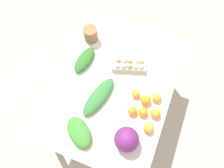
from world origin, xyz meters
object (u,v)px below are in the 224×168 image
(greens_bunch_chard, at_px, (99,97))
(orange_5, at_px, (136,94))
(orange_1, at_px, (156,113))
(orange_3, at_px, (157,98))
(greens_bunch_dandelion, at_px, (79,132))
(cabbage_purple, at_px, (127,139))
(orange_0, at_px, (143,112))
(orange_4, at_px, (148,128))
(orange_2, at_px, (132,111))
(greens_bunch_scallion, at_px, (84,60))
(orange_6, at_px, (146,100))
(paper_bag, at_px, (91,34))
(egg_carton, at_px, (129,65))

(greens_bunch_chard, bearing_deg, orange_5, 115.65)
(orange_1, relative_size, orange_3, 1.07)
(greens_bunch_dandelion, bearing_deg, greens_bunch_chard, 175.22)
(orange_1, bearing_deg, cabbage_purple, -27.37)
(greens_bunch_dandelion, relative_size, orange_0, 3.56)
(orange_4, relative_size, orange_5, 1.19)
(orange_2, xyz_separation_m, orange_3, (-0.18, 0.14, 0.00))
(greens_bunch_scallion, xyz_separation_m, greens_bunch_dandelion, (0.58, 0.22, 0.01))
(greens_bunch_scallion, height_order, orange_6, orange_6)
(cabbage_purple, height_order, orange_2, cabbage_purple)
(paper_bag, relative_size, orange_6, 1.67)
(greens_bunch_scallion, distance_m, greens_bunch_dandelion, 0.62)
(paper_bag, height_order, greens_bunch_scallion, paper_bag)
(greens_bunch_dandelion, bearing_deg, orange_4, 115.01)
(cabbage_purple, relative_size, orange_0, 2.48)
(greens_bunch_chard, bearing_deg, greens_bunch_dandelion, -4.78)
(orange_6, bearing_deg, egg_carton, -137.12)
(orange_0, bearing_deg, cabbage_purple, -11.19)
(greens_bunch_dandelion, relative_size, orange_5, 3.90)
(greens_bunch_dandelion, distance_m, orange_5, 0.54)
(orange_1, bearing_deg, orange_5, -116.58)
(greens_bunch_chard, height_order, orange_5, orange_5)
(greens_bunch_dandelion, distance_m, orange_3, 0.67)
(cabbage_purple, distance_m, greens_bunch_dandelion, 0.36)
(greens_bunch_scallion, bearing_deg, orange_4, 62.43)
(cabbage_purple, height_order, orange_6, cabbage_purple)
(paper_bag, distance_m, orange_5, 0.67)
(orange_0, height_order, orange_2, orange_0)
(egg_carton, height_order, paper_bag, paper_bag)
(paper_bag, relative_size, orange_1, 1.76)
(orange_1, xyz_separation_m, orange_3, (-0.13, -0.03, -0.00))
(cabbage_purple, bearing_deg, orange_3, 164.28)
(greens_bunch_scallion, height_order, greens_bunch_dandelion, greens_bunch_dandelion)
(greens_bunch_chard, relative_size, orange_6, 4.63)
(greens_bunch_scallion, height_order, orange_2, orange_2)
(egg_carton, distance_m, greens_bunch_scallion, 0.39)
(greens_bunch_chard, relative_size, orange_5, 5.68)
(greens_bunch_chard, xyz_separation_m, orange_1, (-0.03, 0.47, 0.01))
(orange_5, bearing_deg, paper_bag, -123.85)
(greens_bunch_scallion, xyz_separation_m, orange_2, (0.28, 0.54, 0.00))
(cabbage_purple, relative_size, greens_bunch_scallion, 0.66)
(paper_bag, height_order, greens_bunch_dandelion, paper_bag)
(cabbage_purple, distance_m, orange_5, 0.38)
(paper_bag, bearing_deg, greens_bunch_scallion, 10.06)
(orange_1, height_order, orange_5, orange_1)
(paper_bag, height_order, orange_0, paper_bag)
(cabbage_purple, height_order, orange_4, cabbage_purple)
(egg_carton, bearing_deg, orange_0, -73.39)
(egg_carton, relative_size, orange_2, 4.28)
(orange_0, xyz_separation_m, orange_3, (-0.15, 0.06, -0.00))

